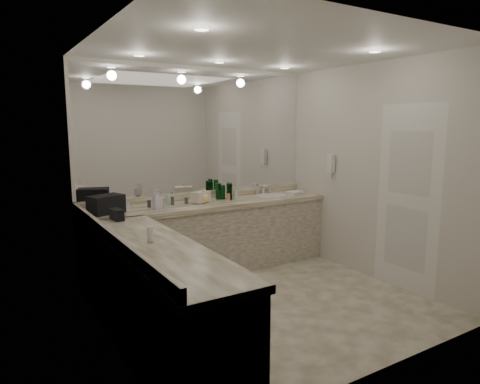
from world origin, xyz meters
TOP-DOWN VIEW (x-y plane):
  - floor at (0.00, 0.00)m, footprint 3.20×3.20m
  - ceiling at (0.00, 0.00)m, footprint 3.20×3.20m
  - wall_back at (0.00, 1.50)m, footprint 3.20×0.02m
  - wall_left at (-1.60, 0.00)m, footprint 0.02×3.00m
  - wall_right at (1.60, 0.00)m, footprint 0.02×3.00m
  - vanity_back_base at (0.00, 1.20)m, footprint 3.20×0.60m
  - vanity_back_top at (0.00, 1.19)m, footprint 3.20×0.64m
  - vanity_left_base at (-1.30, -0.30)m, footprint 0.60×2.40m
  - vanity_left_top at (-1.29, -0.30)m, footprint 0.64×2.42m
  - backsplash_back at (0.00, 1.48)m, footprint 3.20×0.04m
  - backsplash_left at (-1.58, 0.00)m, footprint 0.04×3.00m
  - mirror_back at (0.00, 1.49)m, footprint 3.12×0.01m
  - mirror_left at (-1.59, 0.00)m, footprint 0.01×2.92m
  - sink at (0.95, 1.20)m, footprint 0.44×0.44m
  - faucet at (0.95, 1.41)m, footprint 0.24×0.16m
  - wall_phone at (1.56, 0.70)m, footprint 0.06×0.10m
  - door at (1.59, -0.50)m, footprint 0.02×0.82m
  - black_toiletry_bag at (-1.31, 1.19)m, footprint 0.42×0.33m
  - black_bag_spill at (-1.30, 0.79)m, footprint 0.10×0.21m
  - cream_cosmetic_case at (-0.12, 1.23)m, footprint 0.27×0.22m
  - hand_towel at (1.31, 1.15)m, footprint 0.25×0.19m
  - lotion_left at (-1.30, -0.19)m, footprint 0.05×0.05m
  - soap_bottle_a at (-0.72, 1.23)m, footprint 0.11×0.11m
  - soap_bottle_b at (-0.73, 1.15)m, footprint 0.11×0.11m
  - soap_bottle_c at (-0.10, 1.19)m, footprint 0.18×0.18m
  - green_bottle_0 at (0.29, 1.22)m, footprint 0.07×0.07m
  - green_bottle_1 at (0.19, 1.35)m, footprint 0.07×0.07m
  - green_bottle_2 at (0.28, 1.21)m, footprint 0.06×0.06m
  - green_bottle_3 at (0.33, 1.31)m, footprint 0.07×0.07m
  - green_bottle_4 at (0.24, 1.32)m, footprint 0.06×0.06m
  - amenity_bottle_0 at (-1.04, 1.32)m, footprint 0.06×0.06m
  - amenity_bottle_1 at (-0.31, 1.26)m, footprint 0.04×0.04m
  - amenity_bottle_2 at (-0.78, 1.28)m, footprint 0.04×0.04m
  - amenity_bottle_3 at (0.26, 1.19)m, footprint 0.04×0.04m
  - amenity_bottle_4 at (0.37, 1.21)m, footprint 0.05×0.05m
  - amenity_bottle_5 at (-0.52, 1.33)m, footprint 0.04×0.04m
  - amenity_bottle_6 at (-0.49, 1.27)m, footprint 0.04×0.04m

SIDE VIEW (x-z plane):
  - floor at x=0.00m, z-range 0.00..0.00m
  - vanity_back_base at x=0.00m, z-range 0.00..0.84m
  - vanity_left_base at x=-1.30m, z-range 0.00..0.84m
  - vanity_back_top at x=0.00m, z-range 0.84..0.90m
  - vanity_left_top at x=-1.29m, z-range 0.84..0.90m
  - sink at x=0.95m, z-range 0.88..0.91m
  - hand_towel at x=1.31m, z-range 0.90..0.94m
  - amenity_bottle_1 at x=-0.31m, z-range 0.90..0.97m
  - amenity_bottle_0 at x=-1.04m, z-range 0.90..0.98m
  - amenity_bottle_2 at x=-0.78m, z-range 0.90..0.98m
  - amenity_bottle_3 at x=0.26m, z-range 0.90..0.99m
  - backsplash_back at x=0.00m, z-range 0.90..1.00m
  - backsplash_left at x=-1.58m, z-range 0.90..1.00m
  - amenity_bottle_6 at x=-0.49m, z-range 0.90..1.00m
  - black_bag_spill at x=-1.30m, z-range 0.90..1.01m
  - amenity_bottle_4 at x=0.37m, z-range 0.90..1.02m
  - amenity_bottle_5 at x=-0.52m, z-range 0.90..1.02m
  - lotion_left at x=-1.30m, z-range 0.90..1.03m
  - cream_cosmetic_case at x=-0.12m, z-range 0.90..1.03m
  - faucet at x=0.95m, z-range 0.90..1.04m
  - soap_bottle_c at x=-0.10m, z-range 0.90..1.08m
  - green_bottle_4 at x=0.24m, z-range 0.90..1.08m
  - green_bottle_2 at x=0.28m, z-range 0.90..1.11m
  - black_toiletry_bag at x=-1.31m, z-range 0.90..1.11m
  - green_bottle_1 at x=0.19m, z-range 0.90..1.11m
  - green_bottle_3 at x=0.33m, z-range 0.90..1.11m
  - green_bottle_0 at x=0.29m, z-range 0.90..1.12m
  - soap_bottle_b at x=-0.73m, z-range 0.90..1.12m
  - soap_bottle_a at x=-0.72m, z-range 0.90..1.13m
  - door at x=1.59m, z-range 0.00..2.10m
  - wall_back at x=0.00m, z-range 0.00..2.60m
  - wall_left at x=-1.60m, z-range 0.00..2.60m
  - wall_right at x=1.60m, z-range 0.00..2.60m
  - wall_phone at x=1.56m, z-range 1.23..1.47m
  - mirror_back at x=0.00m, z-range 1.00..2.55m
  - mirror_left at x=-1.59m, z-range 1.00..2.55m
  - ceiling at x=0.00m, z-range 2.60..2.60m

